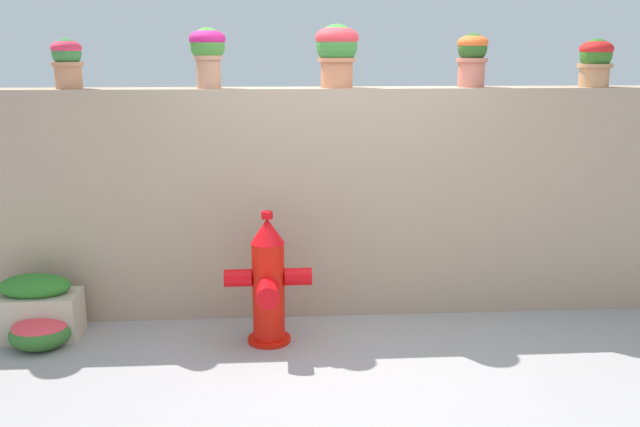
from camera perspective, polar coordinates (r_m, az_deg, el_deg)
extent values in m
plane|color=gray|center=(4.63, 2.97, -13.13)|extent=(24.00, 24.00, 0.00)
cube|color=tan|center=(5.42, 1.66, 0.95)|extent=(6.78, 0.32, 1.79)
cylinder|color=tan|center=(5.47, -20.20, 10.73)|extent=(0.20, 0.20, 0.19)
cylinder|color=tan|center=(5.46, -20.27, 11.59)|extent=(0.23, 0.23, 0.03)
sphere|color=#3C7D3C|center=(5.46, -20.34, 12.40)|extent=(0.21, 0.21, 0.21)
ellipsoid|color=#E9324F|center=(5.46, -20.37, 12.79)|extent=(0.22, 0.22, 0.12)
cylinder|color=tan|center=(5.26, -9.25, 11.54)|extent=(0.18, 0.18, 0.24)
cylinder|color=tan|center=(5.26, -9.30, 12.68)|extent=(0.21, 0.21, 0.03)
sphere|color=#408331|center=(5.26, -9.34, 13.64)|extent=(0.26, 0.26, 0.26)
ellipsoid|color=#C11D6B|center=(5.26, -9.35, 14.13)|extent=(0.27, 0.27, 0.14)
cylinder|color=#C47550|center=(5.28, 1.40, 11.62)|extent=(0.24, 0.24, 0.22)
cylinder|color=#C47550|center=(5.28, 1.41, 12.66)|extent=(0.28, 0.28, 0.03)
sphere|color=#397F34|center=(5.28, 1.41, 13.82)|extent=(0.31, 0.31, 0.31)
ellipsoid|color=#E6363D|center=(5.28, 1.42, 14.41)|extent=(0.33, 0.33, 0.17)
cylinder|color=#C36A57|center=(5.49, 12.47, 11.37)|extent=(0.20, 0.20, 0.22)
cylinder|color=#C36A57|center=(5.48, 12.52, 12.36)|extent=(0.24, 0.24, 0.03)
sphere|color=#2B541F|center=(5.48, 12.57, 13.28)|extent=(0.22, 0.22, 0.22)
ellipsoid|color=orange|center=(5.48, 12.59, 13.69)|extent=(0.23, 0.23, 0.12)
cylinder|color=tan|center=(5.79, 21.83, 10.62)|extent=(0.22, 0.22, 0.18)
cylinder|color=tan|center=(5.79, 21.90, 11.35)|extent=(0.26, 0.26, 0.03)
sphere|color=#376E24|center=(5.79, 21.97, 12.17)|extent=(0.24, 0.24, 0.24)
ellipsoid|color=red|center=(5.79, 22.01, 12.58)|extent=(0.25, 0.25, 0.13)
cylinder|color=red|center=(5.10, -4.24, -10.37)|extent=(0.31, 0.31, 0.03)
cylinder|color=red|center=(4.96, -4.31, -6.59)|extent=(0.23, 0.23, 0.75)
cone|color=red|center=(4.82, -4.41, -1.44)|extent=(0.24, 0.24, 0.18)
cylinder|color=red|center=(4.79, -4.43, -0.13)|extent=(0.08, 0.08, 0.05)
cylinder|color=red|center=(4.93, -6.83, -5.34)|extent=(0.20, 0.12, 0.12)
cylinder|color=red|center=(4.93, -1.84, -5.27)|extent=(0.20, 0.12, 0.12)
cylinder|color=red|center=(4.73, -4.34, -6.63)|extent=(0.16, 0.22, 0.16)
ellipsoid|color=#326929|center=(5.34, -22.25, -9.23)|extent=(0.43, 0.39, 0.22)
ellipsoid|color=#E93D48|center=(5.32, -22.30, -8.73)|extent=(0.39, 0.34, 0.12)
cube|color=#BBAA91|center=(5.49, -22.45, -7.87)|extent=(0.61, 0.32, 0.34)
ellipsoid|color=#2C7324|center=(5.42, -22.67, -5.61)|extent=(0.52, 0.28, 0.18)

